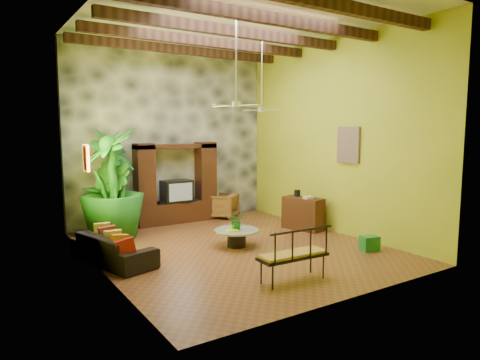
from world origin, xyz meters
TOP-DOWN VIEW (x-y plane):
  - ground at (0.00, 0.00)m, footprint 7.00×7.00m
  - ceiling at (0.00, 0.00)m, footprint 6.00×7.00m
  - back_wall at (0.00, 3.50)m, footprint 6.00×0.02m
  - left_wall at (-3.00, 0.00)m, footprint 0.02×7.00m
  - right_wall at (3.00, 0.00)m, footprint 0.02×7.00m
  - stone_accent_wall at (0.00, 3.44)m, footprint 5.98×0.10m
  - ceiling_beams at (0.00, 0.00)m, footprint 5.95×5.36m
  - entertainment_center at (0.00, 3.14)m, footprint 2.40×0.55m
  - ceiling_fan_front at (-0.20, -0.40)m, footprint 1.28×1.28m
  - ceiling_fan_back at (1.60, 1.20)m, footprint 1.28×1.28m
  - wall_art_mask at (-2.96, 1.00)m, footprint 0.06×0.32m
  - wall_art_painting at (2.96, -0.60)m, footprint 0.06×0.70m
  - sofa at (-2.65, 0.37)m, footprint 1.31×2.17m
  - wicker_armchair at (1.44, 2.97)m, footprint 1.13×1.13m
  - tall_plant_a at (-1.89, 2.90)m, footprint 1.71×1.66m
  - tall_plant_b at (-2.11, 2.26)m, footprint 1.10×1.25m
  - tall_plant_c at (-2.09, 2.27)m, footprint 1.54×1.54m
  - coffee_table at (0.08, 0.04)m, footprint 1.03×1.03m
  - centerpiece_plant at (0.09, 0.05)m, footprint 0.37×0.33m
  - yellow_tray at (-0.08, -0.05)m, footprint 0.32×0.27m
  - iron_bench at (-0.27, -2.47)m, footprint 1.33×0.53m
  - side_console at (2.49, 0.50)m, footprint 0.74×1.17m
  - green_bin at (2.39, -1.84)m, footprint 0.44×0.37m

SIDE VIEW (x-z plane):
  - ground at x=0.00m, z-range 0.00..0.00m
  - green_bin at x=2.39m, z-range 0.00..0.33m
  - coffee_table at x=0.08m, z-range 0.06..0.46m
  - sofa at x=-2.65m, z-range 0.00..0.59m
  - wicker_armchair at x=1.44m, z-range 0.00..0.74m
  - yellow_tray at x=-0.08m, z-range 0.40..0.43m
  - side_console at x=2.49m, z-range 0.00..0.87m
  - iron_bench at x=-0.27m, z-range 0.27..0.83m
  - centerpiece_plant at x=0.09m, z-range 0.40..0.81m
  - entertainment_center at x=0.00m, z-range -0.18..2.12m
  - tall_plant_b at x=-2.11m, z-range 0.00..1.96m
  - tall_plant_a at x=-1.89m, z-range 0.00..2.70m
  - tall_plant_c at x=-2.09m, z-range 0.00..2.73m
  - wall_art_mask at x=-2.96m, z-range 1.83..2.38m
  - wall_art_painting at x=2.96m, z-range 1.85..2.75m
  - back_wall at x=0.00m, z-range 0.00..5.00m
  - left_wall at x=-3.00m, z-range 0.00..5.00m
  - right_wall at x=3.00m, z-range 0.00..5.00m
  - stone_accent_wall at x=0.00m, z-range 0.01..4.99m
  - ceiling_fan_front at x=-0.20m, z-range 2.47..4.33m
  - ceiling_fan_back at x=1.60m, z-range 2.47..4.33m
  - ceiling_beams at x=0.00m, z-range 4.67..4.89m
  - ceiling at x=0.00m, z-range 4.99..5.01m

